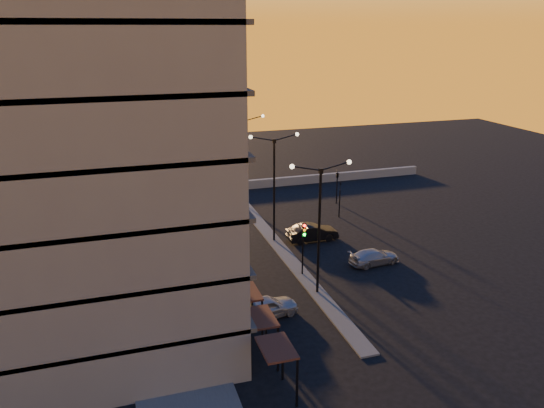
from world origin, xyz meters
The scene contains 14 objects.
ground centered at (0.00, 0.00, 0.00)m, with size 120.00×120.00×0.00m, color black.
sidewalk_west centered at (-10.50, 4.00, 0.06)m, with size 5.00×40.00×0.12m, color #4E4E4C.
median centered at (0.00, 10.00, 0.06)m, with size 1.20×36.00×0.12m, color #4E4E4C.
parapet centered at (2.00, 26.00, 0.50)m, with size 44.00×0.50×1.00m, color gray.
building centered at (-14.00, 0.03, 11.91)m, with size 14.35×17.08×25.00m.
streetlamp_near centered at (0.00, 0.00, 5.59)m, with size 4.32×0.32×9.51m.
streetlamp_mid centered at (0.00, 10.00, 5.59)m, with size 4.32×0.32×9.51m.
streetlamp_far centered at (0.00, 20.00, 5.59)m, with size 4.32×0.32×9.51m.
traffic_light_main centered at (0.00, 2.87, 2.89)m, with size 0.28×0.44×4.25m.
signal_east_a centered at (8.00, 14.00, 1.93)m, with size 0.13×0.16×3.60m.
signal_east_b centered at (9.50, 18.00, 3.10)m, with size 0.42×1.99×3.60m.
car_hatchback centered at (-4.35, -2.00, 0.72)m, with size 1.70×4.23×1.44m, color #A2A4A9.
car_sedan centered at (3.26, 9.19, 0.74)m, with size 1.57×4.51×1.49m, color black.
car_wagon centered at (6.14, 3.21, 0.60)m, with size 1.68×4.13×1.20m, color #999AA0.
Camera 1 is at (-13.07, -30.88, 17.79)m, focal length 35.00 mm.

